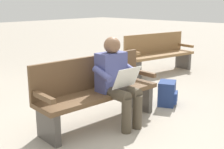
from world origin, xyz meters
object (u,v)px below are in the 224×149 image
bench_near (97,90)px  person_seated (117,79)px  backpack (167,93)px  bench_far (158,53)px

bench_near → person_seated: 0.33m
person_seated → backpack: person_seated is taller
person_seated → backpack: 1.20m
bench_near → backpack: (-1.25, 0.33, -0.27)m
bench_near → backpack: 1.32m
backpack → bench_far: (-1.78, -1.41, 0.27)m
person_seated → backpack: bearing=-179.7°
bench_near → person_seated: person_seated is taller
bench_near → bench_far: bearing=-155.8°
bench_near → bench_far: same height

